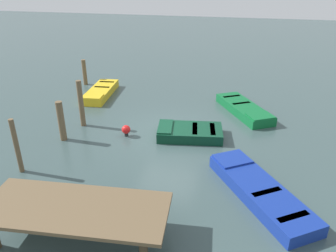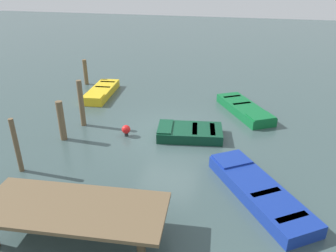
{
  "view_description": "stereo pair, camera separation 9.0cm",
  "coord_description": "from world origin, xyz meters",
  "px_view_note": "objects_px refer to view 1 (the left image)",
  "views": [
    {
      "loc": [
        -2.83,
        11.94,
        6.15
      ],
      "look_at": [
        0.0,
        0.0,
        0.35
      ],
      "focal_mm": 34.88,
      "sensor_mm": 36.0,
      "label": 1
    },
    {
      "loc": [
        -2.92,
        11.91,
        6.15
      ],
      "look_at": [
        0.0,
        0.0,
        0.35
      ],
      "focal_mm": 34.88,
      "sensor_mm": 36.0,
      "label": 2
    }
  ],
  "objects_px": {
    "rowboat_dark_green": "(189,132)",
    "mooring_piling_mid_right": "(61,121)",
    "dock_segment": "(75,211)",
    "mooring_piling_mid_left": "(84,72)",
    "mooring_piling_near_right": "(17,146)",
    "marker_buoy": "(126,130)",
    "rowboat_green": "(244,109)",
    "mooring_piling_near_left": "(81,104)",
    "rowboat_yellow": "(101,92)",
    "rowboat_blue": "(259,190)"
  },
  "relations": [
    {
      "from": "rowboat_dark_green",
      "to": "mooring_piling_mid_right",
      "type": "xyz_separation_m",
      "value": [
        4.91,
        1.41,
        0.6
      ]
    },
    {
      "from": "dock_segment",
      "to": "mooring_piling_mid_left",
      "type": "height_order",
      "value": "mooring_piling_mid_left"
    },
    {
      "from": "dock_segment",
      "to": "mooring_piling_near_right",
      "type": "distance_m",
      "value": 4.05
    },
    {
      "from": "rowboat_dark_green",
      "to": "marker_buoy",
      "type": "height_order",
      "value": "marker_buoy"
    },
    {
      "from": "rowboat_green",
      "to": "mooring_piling_mid_left",
      "type": "relative_size",
      "value": 2.51
    },
    {
      "from": "marker_buoy",
      "to": "rowboat_green",
      "type": "bearing_deg",
      "value": -142.25
    },
    {
      "from": "rowboat_green",
      "to": "mooring_piling_near_right",
      "type": "xyz_separation_m",
      "value": [
        7.23,
        6.94,
        0.76
      ]
    },
    {
      "from": "rowboat_green",
      "to": "dock_segment",
      "type": "bearing_deg",
      "value": -53.64
    },
    {
      "from": "rowboat_green",
      "to": "mooring_piling_near_left",
      "type": "bearing_deg",
      "value": -96.71
    },
    {
      "from": "rowboat_green",
      "to": "marker_buoy",
      "type": "distance_m",
      "value": 5.9
    },
    {
      "from": "rowboat_yellow",
      "to": "marker_buoy",
      "type": "relative_size",
      "value": 7.36
    },
    {
      "from": "rowboat_blue",
      "to": "rowboat_yellow",
      "type": "relative_size",
      "value": 1.16
    },
    {
      "from": "mooring_piling_near_right",
      "to": "rowboat_blue",
      "type": "bearing_deg",
      "value": -176.6
    },
    {
      "from": "rowboat_dark_green",
      "to": "dock_segment",
      "type": "bearing_deg",
      "value": 64.96
    },
    {
      "from": "dock_segment",
      "to": "mooring_piling_mid_left",
      "type": "relative_size",
      "value": 3.17
    },
    {
      "from": "rowboat_green",
      "to": "mooring_piling_near_right",
      "type": "height_order",
      "value": "mooring_piling_near_right"
    },
    {
      "from": "mooring_piling_mid_left",
      "to": "marker_buoy",
      "type": "xyz_separation_m",
      "value": [
        -4.75,
        5.94,
        -0.47
      ]
    },
    {
      "from": "dock_segment",
      "to": "rowboat_yellow",
      "type": "bearing_deg",
      "value": -74.27
    },
    {
      "from": "dock_segment",
      "to": "mooring_piling_near_left",
      "type": "bearing_deg",
      "value": -69.63
    },
    {
      "from": "mooring_piling_mid_right",
      "to": "mooring_piling_near_left",
      "type": "bearing_deg",
      "value": -96.06
    },
    {
      "from": "rowboat_dark_green",
      "to": "rowboat_blue",
      "type": "height_order",
      "value": "same"
    },
    {
      "from": "rowboat_green",
      "to": "mooring_piling_mid_left",
      "type": "height_order",
      "value": "mooring_piling_mid_left"
    },
    {
      "from": "rowboat_green",
      "to": "mooring_piling_mid_right",
      "type": "relative_size",
      "value": 2.3
    },
    {
      "from": "mooring_piling_near_right",
      "to": "marker_buoy",
      "type": "xyz_separation_m",
      "value": [
        -2.56,
        -3.32,
        -0.69
      ]
    },
    {
      "from": "mooring_piling_near_right",
      "to": "mooring_piling_mid_left",
      "type": "distance_m",
      "value": 9.52
    },
    {
      "from": "dock_segment",
      "to": "mooring_piling_mid_left",
      "type": "bearing_deg",
      "value": -69.74
    },
    {
      "from": "dock_segment",
      "to": "marker_buoy",
      "type": "distance_m",
      "value": 5.73
    },
    {
      "from": "rowboat_yellow",
      "to": "mooring_piling_near_left",
      "type": "distance_m",
      "value": 3.93
    },
    {
      "from": "rowboat_blue",
      "to": "marker_buoy",
      "type": "xyz_separation_m",
      "value": [
        5.27,
        -2.86,
        0.07
      ]
    },
    {
      "from": "dock_segment",
      "to": "rowboat_blue",
      "type": "distance_m",
      "value": 5.34
    },
    {
      "from": "rowboat_green",
      "to": "rowboat_yellow",
      "type": "distance_m",
      "value": 7.75
    },
    {
      "from": "mooring_piling_near_left",
      "to": "mooring_piling_mid_left",
      "type": "height_order",
      "value": "mooring_piling_near_left"
    },
    {
      "from": "rowboat_blue",
      "to": "mooring_piling_mid_left",
      "type": "bearing_deg",
      "value": 14.49
    },
    {
      "from": "mooring_piling_near_left",
      "to": "mooring_piling_mid_right",
      "type": "relative_size",
      "value": 1.25
    },
    {
      "from": "rowboat_dark_green",
      "to": "marker_buoy",
      "type": "bearing_deg",
      "value": 2.88
    },
    {
      "from": "rowboat_dark_green",
      "to": "rowboat_yellow",
      "type": "height_order",
      "value": "same"
    },
    {
      "from": "dock_segment",
      "to": "mooring_piling_near_right",
      "type": "xyz_separation_m",
      "value": [
        3.31,
        -2.32,
        0.14
      ]
    },
    {
      "from": "rowboat_yellow",
      "to": "mooring_piling_near_right",
      "type": "height_order",
      "value": "mooring_piling_near_right"
    },
    {
      "from": "mooring_piling_near_left",
      "to": "marker_buoy",
      "type": "distance_m",
      "value": 2.39
    },
    {
      "from": "marker_buoy",
      "to": "rowboat_blue",
      "type": "bearing_deg",
      "value": 151.5
    },
    {
      "from": "rowboat_blue",
      "to": "marker_buoy",
      "type": "distance_m",
      "value": 5.99
    },
    {
      "from": "rowboat_yellow",
      "to": "mooring_piling_near_left",
      "type": "height_order",
      "value": "mooring_piling_near_left"
    },
    {
      "from": "rowboat_dark_green",
      "to": "rowboat_blue",
      "type": "relative_size",
      "value": 0.68
    },
    {
      "from": "rowboat_dark_green",
      "to": "rowboat_blue",
      "type": "bearing_deg",
      "value": 119.89
    },
    {
      "from": "mooring_piling_mid_left",
      "to": "marker_buoy",
      "type": "height_order",
      "value": "mooring_piling_mid_left"
    },
    {
      "from": "rowboat_green",
      "to": "rowboat_yellow",
      "type": "bearing_deg",
      "value": -125.86
    },
    {
      "from": "mooring_piling_mid_left",
      "to": "rowboat_blue",
      "type": "bearing_deg",
      "value": 138.71
    },
    {
      "from": "rowboat_blue",
      "to": "marker_buoy",
      "type": "bearing_deg",
      "value": 27.28
    },
    {
      "from": "rowboat_green",
      "to": "mooring_piling_near_left",
      "type": "distance_m",
      "value": 7.57
    },
    {
      "from": "mooring_piling_near_left",
      "to": "marker_buoy",
      "type": "xyz_separation_m",
      "value": [
        -2.21,
        0.55,
        -0.74
      ]
    }
  ]
}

